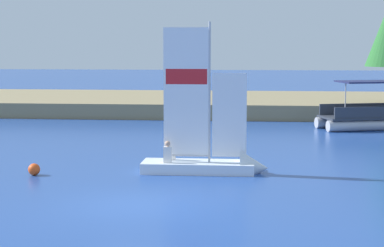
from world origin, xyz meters
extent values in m
plane|color=#234793|center=(0.00, 0.00, 0.00)|extent=(200.00, 200.00, 0.00)
cube|color=#897A56|center=(0.00, 27.33, 0.47)|extent=(80.00, 12.44, 0.95)
cube|color=silver|center=(1.32, 5.04, 0.19)|extent=(4.00, 1.38, 0.38)
cone|color=silver|center=(3.31, 5.05, 0.19)|extent=(1.01, 1.23, 1.22)
cylinder|color=#B7B7BC|center=(1.72, 5.04, 2.86)|extent=(0.08, 0.08, 4.96)
cube|color=white|center=(0.90, 5.04, 2.89)|extent=(1.63, 0.04, 4.51)
cube|color=red|center=(0.90, 5.04, 3.42)|extent=(1.47, 0.05, 0.54)
cube|color=white|center=(2.43, 5.05, 2.07)|extent=(1.22, 0.04, 2.97)
cylinder|color=#B7B7BC|center=(0.90, 5.04, 0.60)|extent=(1.63, 0.07, 0.06)
cube|color=silver|center=(0.26, 4.74, 0.67)|extent=(0.28, 0.20, 0.57)
sphere|color=tan|center=(0.26, 4.74, 1.07)|extent=(0.20, 0.20, 0.20)
cube|color=silver|center=(0.33, 5.33, 0.67)|extent=(0.28, 0.20, 0.58)
sphere|color=tan|center=(0.33, 5.33, 1.07)|extent=(0.20, 0.20, 0.20)
cylinder|color=#B2B2B7|center=(9.77, 19.08, 0.30)|extent=(6.40, 2.43, 0.60)
cube|color=#2D333D|center=(10.00, 18.31, 0.65)|extent=(6.61, 3.90, 0.10)
cube|color=#2D333D|center=(9.71, 19.27, 1.00)|extent=(5.76, 1.81, 0.60)
cylinder|color=#B2B2B7|center=(8.13, 17.75, 1.61)|extent=(0.06, 0.06, 1.81)
cube|color=#1E234C|center=(10.00, 18.31, 2.55)|extent=(4.80, 3.17, 0.08)
sphere|color=#E54C19|center=(-4.34, 3.93, 0.21)|extent=(0.42, 0.42, 0.42)
camera|label=1|loc=(3.32, -18.30, 4.56)|focal=62.23mm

